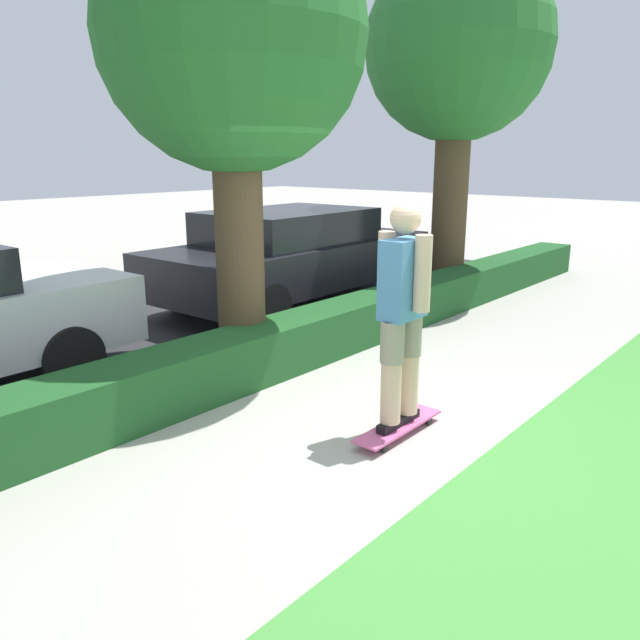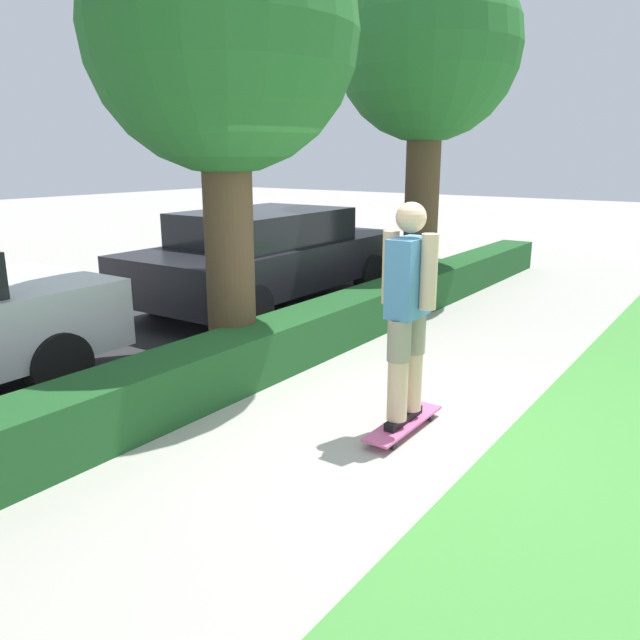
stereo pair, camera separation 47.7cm
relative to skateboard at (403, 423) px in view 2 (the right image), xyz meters
The scene contains 8 objects.
ground_plane 0.30m from the skateboard, 78.90° to the left, with size 60.00×60.00×0.00m, color #ADA89E.
street_asphalt 4.49m from the skateboard, 89.28° to the left, with size 16.90×5.00×0.01m.
hedge_row 1.90m from the skateboard, 88.30° to the left, with size 16.90×0.60×0.54m.
skateboard is the anchor object (origin of this frame).
skater_person 0.99m from the skateboard, 86.42° to the left, with size 0.52×0.47×1.82m.
tree_mid 3.95m from the skateboard, 81.63° to the left, with size 2.64×2.64×4.70m.
tree_far 6.67m from the skateboard, 25.49° to the left, with size 2.84×2.84×5.28m.
parked_car_middle 4.93m from the skateboard, 53.14° to the left, with size 4.82×2.05×1.46m.
Camera 2 is at (-4.41, -2.52, 2.26)m, focal length 35.00 mm.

